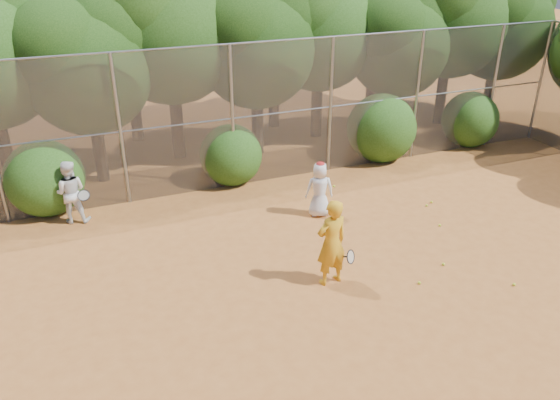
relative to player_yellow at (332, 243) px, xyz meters
name	(u,v)px	position (x,y,z in m)	size (l,w,h in m)	color
ground	(371,290)	(0.65, -0.58, -0.95)	(80.00, 80.00, 0.00)	#9B5623
fence_back	(263,113)	(0.53, 5.42, 1.10)	(20.05, 0.09, 4.03)	gray
tree_2	(87,57)	(-3.80, 7.26, 2.63)	(3.99, 3.47, 5.47)	black
tree_3	(170,16)	(-1.29, 8.27, 3.45)	(4.89, 4.26, 6.70)	black
tree_4	(257,36)	(1.20, 7.66, 2.81)	(4.19, 3.64, 5.73)	black
tree_5	(320,18)	(3.71, 8.46, 3.10)	(4.51, 3.92, 6.17)	black
tree_6	(400,36)	(6.20, 7.46, 2.52)	(3.86, 3.36, 5.29)	black
tree_7	(454,5)	(8.71, 8.07, 3.33)	(4.77, 4.14, 6.53)	black
tree_8	(502,17)	(10.70, 7.76, 2.87)	(4.25, 3.70, 5.82)	black
tree_10	(124,1)	(-2.29, 10.47, 3.68)	(5.15, 4.48, 7.06)	black
tree_11	(274,10)	(2.71, 10.07, 3.21)	(4.64, 4.03, 6.35)	black
bush_0	(44,175)	(-5.35, 5.72, 0.05)	(2.00, 2.00, 2.00)	#204812
bush_1	(231,152)	(-0.35, 5.72, -0.05)	(1.80, 1.80, 1.80)	#204812
bush_2	(382,125)	(4.65, 5.72, 0.15)	(2.20, 2.20, 2.20)	#204812
bush_3	(470,117)	(8.15, 5.72, 0.00)	(1.90, 1.90, 1.90)	#204812
player_yellow	(332,243)	(0.00, 0.00, 0.00)	(0.88, 0.60, 1.90)	gold
player_teen	(320,189)	(1.09, 2.82, -0.21)	(0.81, 0.65, 1.48)	white
player_white	(70,192)	(-4.79, 4.82, -0.14)	(0.92, 0.83, 1.63)	white
ball_0	(443,264)	(2.60, -0.38, -0.92)	(0.07, 0.07, 0.07)	#BFD226
ball_1	(427,205)	(3.97, 2.17, -0.92)	(0.07, 0.07, 0.07)	#BFD226
ball_2	(514,285)	(3.48, -1.56, -0.92)	(0.07, 0.07, 0.07)	#BFD226
ball_3	(440,225)	(3.62, 1.13, -0.92)	(0.07, 0.07, 0.07)	#BFD226
ball_4	(419,283)	(1.69, -0.77, -0.92)	(0.07, 0.07, 0.07)	#BFD226
ball_5	(432,202)	(4.22, 2.30, -0.92)	(0.07, 0.07, 0.07)	#BFD226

